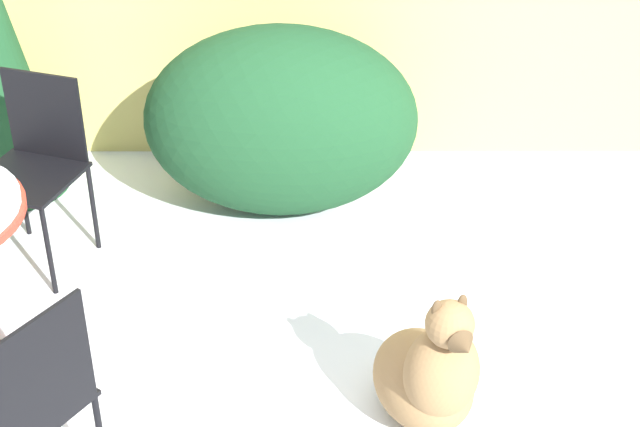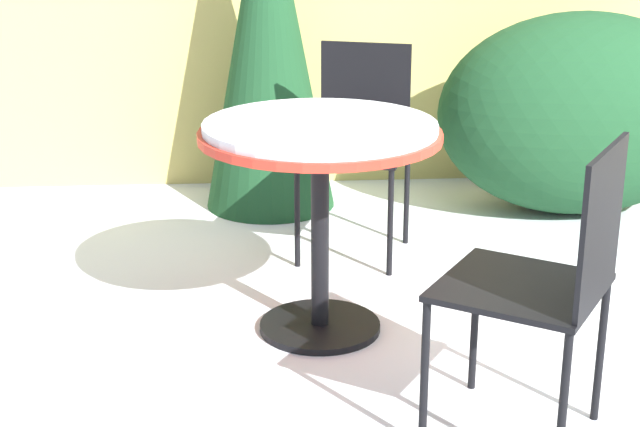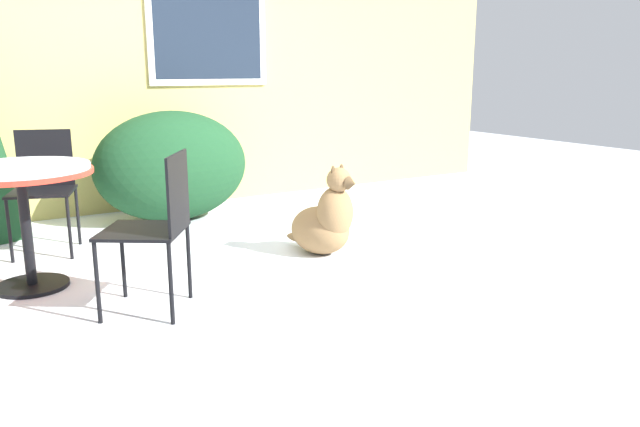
{
  "view_description": "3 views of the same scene",
  "coord_description": "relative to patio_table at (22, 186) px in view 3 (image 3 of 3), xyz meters",
  "views": [
    {
      "loc": [
        0.01,
        -2.83,
        2.68
      ],
      "look_at": [
        0.0,
        0.6,
        0.55
      ],
      "focal_mm": 55.0,
      "sensor_mm": 36.0,
      "label": 1
    },
    {
      "loc": [
        -1.76,
        -2.95,
        1.54
      ],
      "look_at": [
        -1.53,
        0.29,
        0.45
      ],
      "focal_mm": 55.0,
      "sensor_mm": 36.0,
      "label": 2
    },
    {
      "loc": [
        -1.9,
        -3.81,
        1.34
      ],
      "look_at": [
        0.4,
        0.0,
        0.3
      ],
      "focal_mm": 35.0,
      "sensor_mm": 36.0,
      "label": 3
    }
  ],
  "objects": [
    {
      "name": "ground_plane",
      "position": [
        1.53,
        -0.29,
        -0.65
      ],
      "size": [
        16.0,
        16.0,
        0.0
      ],
      "primitive_type": "plane",
      "color": "silver"
    },
    {
      "name": "house_wall",
      "position": [
        1.55,
        1.9,
        0.81
      ],
      "size": [
        8.0,
        0.1,
        2.88
      ],
      "color": "tan",
      "rests_on": "ground_plane"
    },
    {
      "name": "dog",
      "position": [
        1.95,
        -0.34,
        -0.4
      ],
      "size": [
        0.5,
        0.64,
        0.68
      ],
      "rotation": [
        0.0,
        0.0,
        0.34
      ],
      "color": "#937047",
      "rests_on": "ground_plane"
    },
    {
      "name": "patio_chair_near_table",
      "position": [
        0.22,
        0.83,
        -0.14
      ],
      "size": [
        0.55,
        0.55,
        0.9
      ],
      "rotation": [
        0.0,
        0.0,
        -0.32
      ],
      "color": "black",
      "rests_on": "ground_plane"
    },
    {
      "name": "patio_table",
      "position": [
        0.0,
        0.0,
        0.0
      ],
      "size": [
        0.84,
        0.84,
        0.77
      ],
      "color": "black",
      "rests_on": "ground_plane"
    },
    {
      "name": "patio_chair_far_side",
      "position": [
        0.58,
        -0.78,
        -0.14
      ],
      "size": [
        0.6,
        0.6,
        0.9
      ],
      "rotation": [
        0.0,
        0.0,
        4.13
      ],
      "color": "black",
      "rests_on": "ground_plane"
    },
    {
      "name": "shrub_left",
      "position": [
        1.34,
        1.28,
        -0.16
      ],
      "size": [
        1.38,
        0.86,
        0.98
      ],
      "color": "#194223",
      "rests_on": "ground_plane"
    }
  ]
}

